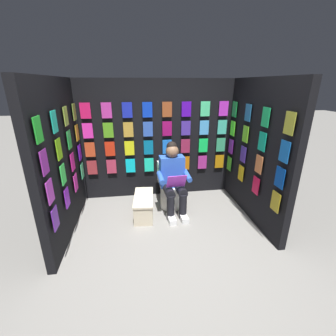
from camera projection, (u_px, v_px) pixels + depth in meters
name	position (u px, v px, depth m)	size (l,w,h in m)	color
ground_plane	(175.00, 262.00, 2.84)	(30.00, 30.00, 0.00)	gray
display_wall_back	(157.00, 140.00, 4.26)	(2.86, 0.14, 2.15)	black
display_wall_left	(256.00, 152.00, 3.54)	(0.14, 1.88, 2.15)	black
display_wall_right	(61.00, 160.00, 3.15)	(0.14, 1.88, 2.15)	black
toilet	(170.00, 188.00, 4.08)	(0.42, 0.56, 0.77)	white
person_reading	(173.00, 178.00, 3.78)	(0.54, 0.70, 1.19)	blue
comic_longbox_near	(144.00, 205.00, 3.81)	(0.37, 0.75, 0.33)	beige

